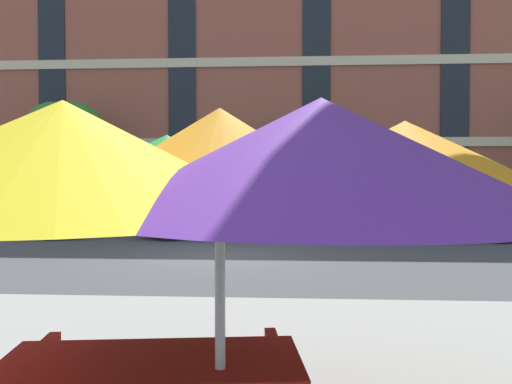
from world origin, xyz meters
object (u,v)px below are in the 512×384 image
street_tree_middle (298,153)px  pickup_white (5,203)px  sedan_blue_midblock (444,207)px  patio_umbrella (220,161)px  street_tree_left (62,138)px  sedan_blue (218,206)px

street_tree_middle → pickup_white: bearing=-157.4°
pickup_white → street_tree_middle: bearing=22.6°
pickup_white → sedan_blue_midblock: 13.28m
street_tree_middle → sedan_blue_midblock: bearing=-42.0°
patio_umbrella → sedan_blue_midblock: bearing=68.8°
sedan_blue_midblock → patio_umbrella: bearing=-111.2°
street_tree_left → sedan_blue: bearing=-26.3°
patio_umbrella → street_tree_left: bearing=116.6°
street_tree_middle → patio_umbrella: street_tree_middle is taller
pickup_white → sedan_blue_midblock: bearing=-0.0°
sedan_blue → street_tree_middle: (2.47, 3.78, 1.77)m
sedan_blue_midblock → patio_umbrella: 13.66m
sedan_blue → sedan_blue_midblock: bearing=0.0°
sedan_blue_midblock → pickup_white: bearing=180.0°
sedan_blue_midblock → street_tree_middle: bearing=138.0°
pickup_white → sedan_blue: bearing=-0.0°
sedan_blue_midblock → sedan_blue: bearing=180.0°
pickup_white → sedan_blue_midblock: (13.28, -0.00, -0.08)m
sedan_blue_midblock → street_tree_left: 13.35m
street_tree_middle → patio_umbrella: size_ratio=1.02×
sedan_blue_midblock → patio_umbrella: (-4.92, -12.70, 1.00)m
sedan_blue → patio_umbrella: (1.76, -12.70, 1.00)m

